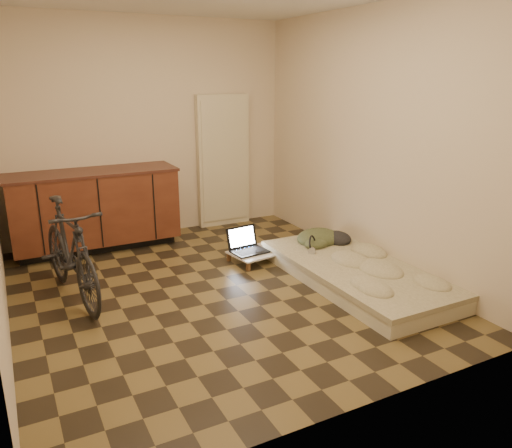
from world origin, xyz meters
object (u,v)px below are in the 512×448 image
lap_desk (260,252)px  laptop (247,247)px  bicycle (69,247)px  futon (357,273)px

lap_desk → laptop: (-0.14, 0.05, 0.06)m
bicycle → laptop: bearing=-3.6°
lap_desk → laptop: bearing=149.3°
futon → lap_desk: (-0.56, 0.95, 0.00)m
laptop → lap_desk: bearing=-27.3°
futon → lap_desk: size_ratio=2.95×
bicycle → lap_desk: bicycle is taller
bicycle → futon: bearing=-27.2°
futon → laptop: laptop is taller
futon → lap_desk: futon is taller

